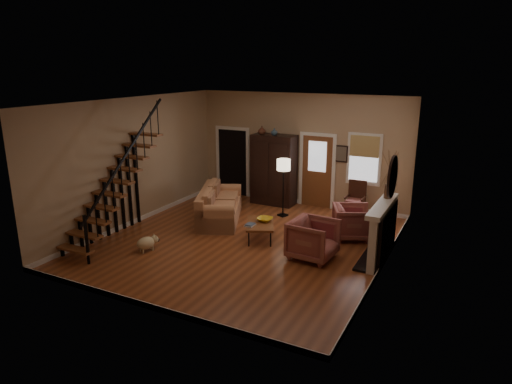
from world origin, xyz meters
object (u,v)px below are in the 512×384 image
at_px(armchair_left, 313,239).
at_px(sofa, 220,205).
at_px(floor_lamp, 283,188).
at_px(armoire, 274,170).
at_px(armchair_right, 352,222).
at_px(side_chair, 355,200).
at_px(coffee_table, 260,231).

bearing_deg(armchair_left, sofa, 72.91).
relative_size(sofa, floor_lamp, 1.42).
height_order(armoire, sofa, armoire).
distance_m(sofa, armchair_right, 3.57).
distance_m(sofa, armchair_left, 3.35).
bearing_deg(armoire, floor_lamp, -52.66).
bearing_deg(side_chair, floor_lamp, -157.32).
relative_size(armoire, side_chair, 2.06).
bearing_deg(side_chair, sofa, -149.68).
height_order(armchair_left, armchair_right, armchair_left).
distance_m(armoire, floor_lamp, 1.23).
height_order(sofa, floor_lamp, floor_lamp).
bearing_deg(coffee_table, sofa, 154.81).
xyz_separation_m(sofa, floor_lamp, (1.38, 1.11, 0.38)).
xyz_separation_m(armoire, armchair_left, (2.47, -3.30, -0.61)).
bearing_deg(coffee_table, armchair_left, -17.68).
height_order(coffee_table, floor_lamp, floor_lamp).
bearing_deg(coffee_table, floor_lamp, 96.68).
bearing_deg(sofa, side_chair, 6.03).
distance_m(armchair_left, side_chair, 3.10).
distance_m(floor_lamp, side_chair, 1.99).
distance_m(armchair_right, floor_lamp, 2.35).
bearing_deg(armchair_left, side_chair, 3.07).
xyz_separation_m(coffee_table, armchair_left, (1.52, -0.49, 0.23)).
height_order(coffee_table, armchair_right, armchair_right).
height_order(armoire, armchair_right, armoire).
bearing_deg(floor_lamp, coffee_table, -83.32).
distance_m(armoire, side_chair, 2.61).
xyz_separation_m(armoire, armchair_right, (2.91, -1.75, -0.64)).
relative_size(armoire, sofa, 0.92).
height_order(armchair_right, side_chair, side_chair).
height_order(armchair_right, floor_lamp, floor_lamp).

